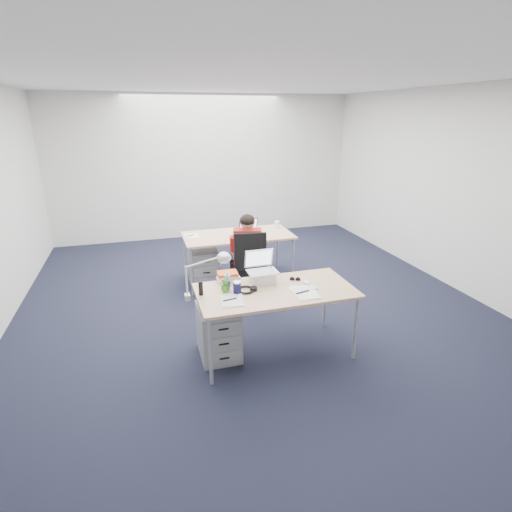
# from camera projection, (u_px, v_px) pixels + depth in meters

# --- Properties ---
(floor) EXTENTS (7.00, 7.00, 0.00)m
(floor) POSITION_uv_depth(u_px,v_px,m) (255.00, 307.00, 5.29)
(floor) COLOR black
(floor) RESTS_ON ground
(room) EXTENTS (6.02, 7.02, 2.80)m
(room) POSITION_uv_depth(u_px,v_px,m) (254.00, 177.00, 4.71)
(room) COLOR beige
(room) RESTS_ON ground
(desk_near) EXTENTS (1.60, 0.80, 0.73)m
(desk_near) POSITION_uv_depth(u_px,v_px,m) (276.00, 294.00, 4.08)
(desk_near) COLOR tan
(desk_near) RESTS_ON ground
(desk_far) EXTENTS (1.60, 0.80, 0.73)m
(desk_far) POSITION_uv_depth(u_px,v_px,m) (238.00, 237.00, 5.93)
(desk_far) COLOR tan
(desk_far) RESTS_ON ground
(office_chair) EXTENTS (0.71, 0.71, 1.01)m
(office_chair) POSITION_uv_depth(u_px,v_px,m) (249.00, 280.00, 5.42)
(office_chair) COLOR black
(office_chair) RESTS_ON ground
(seated_person) EXTENTS (0.47, 0.70, 1.19)m
(seated_person) POSITION_uv_depth(u_px,v_px,m) (248.00, 254.00, 5.47)
(seated_person) COLOR #AC1E18
(seated_person) RESTS_ON ground
(drawer_pedestal_near) EXTENTS (0.40, 0.50, 0.55)m
(drawer_pedestal_near) POSITION_uv_depth(u_px,v_px,m) (219.00, 332.00, 4.16)
(drawer_pedestal_near) COLOR #95979A
(drawer_pedestal_near) RESTS_ON ground
(drawer_pedestal_far) EXTENTS (0.40, 0.50, 0.55)m
(drawer_pedestal_far) POSITION_uv_depth(u_px,v_px,m) (204.00, 267.00, 5.92)
(drawer_pedestal_far) COLOR #95979A
(drawer_pedestal_far) RESTS_ON ground
(silver_laptop) EXTENTS (0.32, 0.25, 0.33)m
(silver_laptop) POSITION_uv_depth(u_px,v_px,m) (263.00, 268.00, 4.17)
(silver_laptop) COLOR silver
(silver_laptop) RESTS_ON desk_near
(wireless_keyboard) EXTENTS (0.30, 0.17, 0.01)m
(wireless_keyboard) POSITION_uv_depth(u_px,v_px,m) (304.00, 290.00, 4.04)
(wireless_keyboard) COLOR white
(wireless_keyboard) RESTS_ON desk_near
(computer_mouse) EXTENTS (0.08, 0.11, 0.04)m
(computer_mouse) POSITION_uv_depth(u_px,v_px,m) (307.00, 282.00, 4.18)
(computer_mouse) COLOR white
(computer_mouse) RESTS_ON desk_near
(headphones) EXTENTS (0.27, 0.23, 0.04)m
(headphones) POSITION_uv_depth(u_px,v_px,m) (245.00, 289.00, 4.02)
(headphones) COLOR black
(headphones) RESTS_ON desk_near
(can_koozie) EXTENTS (0.10, 0.10, 0.13)m
(can_koozie) POSITION_uv_depth(u_px,v_px,m) (237.00, 288.00, 3.95)
(can_koozie) COLOR #181542
(can_koozie) RESTS_ON desk_near
(water_bottle) EXTENTS (0.07, 0.07, 0.20)m
(water_bottle) POSITION_uv_depth(u_px,v_px,m) (227.00, 281.00, 4.00)
(water_bottle) COLOR silver
(water_bottle) RESTS_ON desk_near
(bear_figurine) EXTENTS (0.09, 0.07, 0.15)m
(bear_figurine) POSITION_uv_depth(u_px,v_px,m) (225.00, 286.00, 3.95)
(bear_figurine) COLOR #2C7820
(bear_figurine) RESTS_ON desk_near
(book_stack) EXTENTS (0.27, 0.24, 0.10)m
(book_stack) POSITION_uv_depth(u_px,v_px,m) (228.00, 277.00, 4.25)
(book_stack) COLOR silver
(book_stack) RESTS_ON desk_near
(cordless_phone) EXTENTS (0.04, 0.03, 0.14)m
(cordless_phone) POSITION_uv_depth(u_px,v_px,m) (201.00, 288.00, 3.91)
(cordless_phone) COLOR black
(cordless_phone) RESTS_ON desk_near
(papers_left) EXTENTS (0.24, 0.32, 0.01)m
(papers_left) POSITION_uv_depth(u_px,v_px,m) (232.00, 300.00, 3.82)
(papers_left) COLOR #F9FC91
(papers_left) RESTS_ON desk_near
(papers_right) EXTENTS (0.25, 0.34, 0.01)m
(papers_right) POSITION_uv_depth(u_px,v_px,m) (305.00, 293.00, 3.97)
(papers_right) COLOR #F9FC91
(papers_right) RESTS_ON desk_near
(sunglasses) EXTENTS (0.13, 0.10, 0.03)m
(sunglasses) POSITION_uv_depth(u_px,v_px,m) (295.00, 279.00, 4.28)
(sunglasses) COLOR black
(sunglasses) RESTS_ON desk_near
(desk_lamp) EXTENTS (0.44, 0.24, 0.47)m
(desk_lamp) POSITION_uv_depth(u_px,v_px,m) (201.00, 276.00, 3.79)
(desk_lamp) COLOR silver
(desk_lamp) RESTS_ON desk_near
(dark_laptop) EXTENTS (0.35, 0.34, 0.22)m
(dark_laptop) POSITION_uv_depth(u_px,v_px,m) (251.00, 226.00, 5.92)
(dark_laptop) COLOR black
(dark_laptop) RESTS_ON desk_far
(far_cup) EXTENTS (0.09, 0.09, 0.11)m
(far_cup) POSITION_uv_depth(u_px,v_px,m) (277.00, 225.00, 6.23)
(far_cup) COLOR white
(far_cup) RESTS_ON desk_far
(far_papers) EXTENTS (0.19, 0.26, 0.01)m
(far_papers) POSITION_uv_depth(u_px,v_px,m) (192.00, 236.00, 5.82)
(far_papers) COLOR white
(far_papers) RESTS_ON desk_far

